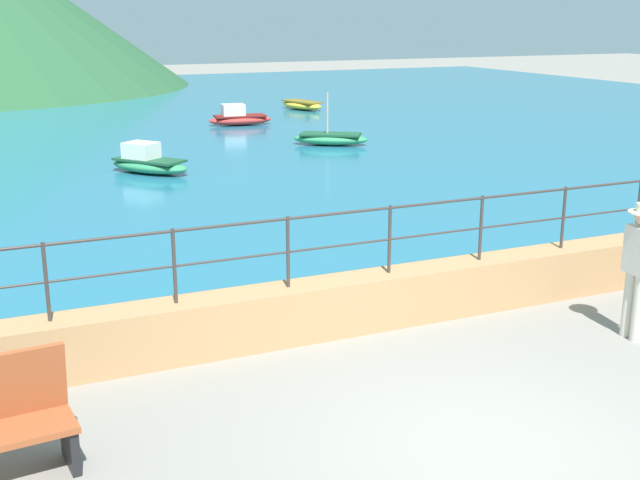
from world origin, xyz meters
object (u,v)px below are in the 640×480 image
boat_4 (302,105)px  boat_0 (331,138)px  boat_3 (148,162)px  boat_2 (239,118)px  person_walking (638,264)px

boat_4 → boat_0: bearing=-107.5°
boat_3 → boat_4: bearing=51.7°
boat_2 → boat_3: size_ratio=1.00×
boat_0 → boat_2: boat_0 is taller
boat_0 → boat_2: (-1.13, 5.54, 0.07)m
person_walking → boat_4: person_walking is taller
person_walking → boat_4: 25.29m
boat_0 → boat_3: 6.53m
boat_0 → boat_4: 9.64m
person_walking → boat_0: person_walking is taller
person_walking → boat_4: (5.80, 24.61, -0.72)m
boat_3 → boat_4: (9.03, 11.42, -0.07)m
boat_0 → boat_3: bearing=-160.1°
person_walking → boat_3: (-3.24, 13.19, -0.65)m
person_walking → boat_4: size_ratio=0.71×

